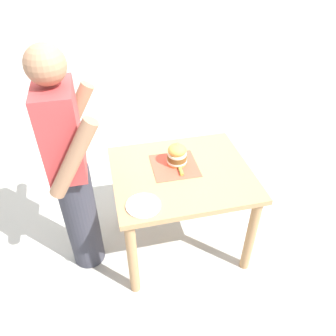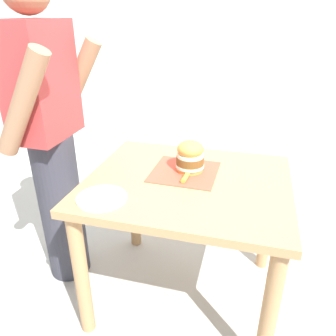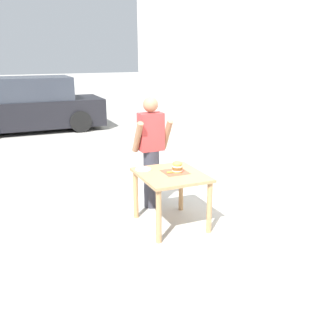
{
  "view_description": "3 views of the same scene",
  "coord_description": "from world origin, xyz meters",
  "px_view_note": "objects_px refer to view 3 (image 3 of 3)",
  "views": [
    {
      "loc": [
        -1.74,
        0.51,
        2.19
      ],
      "look_at": [
        0.0,
        0.1,
        0.8
      ],
      "focal_mm": 35.0,
      "sensor_mm": 36.0,
      "label": 1
    },
    {
      "loc": [
        -1.39,
        -0.28,
        1.49
      ],
      "look_at": [
        0.0,
        0.1,
        0.8
      ],
      "focal_mm": 35.0,
      "sensor_mm": 36.0,
      "label": 2
    },
    {
      "loc": [
        -2.07,
        -4.59,
        2.32
      ],
      "look_at": [
        0.0,
        0.1,
        0.8
      ],
      "focal_mm": 42.0,
      "sensor_mm": 36.0,
      "label": 3
    }
  ],
  "objects_px": {
    "pickle_spear": "(170,172)",
    "side_plate_with_forks": "(143,169)",
    "parked_car_near_curb": "(32,107)",
    "sandwich": "(177,167)",
    "diner_across_table": "(151,151)",
    "patio_table": "(171,183)",
    "parked_car_mid_block": "(268,94)"
  },
  "relations": [
    {
      "from": "sandwich",
      "to": "parked_car_mid_block",
      "type": "relative_size",
      "value": 0.05
    },
    {
      "from": "diner_across_table",
      "to": "parked_car_near_curb",
      "type": "height_order",
      "value": "diner_across_table"
    },
    {
      "from": "sandwich",
      "to": "side_plate_with_forks",
      "type": "distance_m",
      "value": 0.5
    },
    {
      "from": "pickle_spear",
      "to": "parked_car_mid_block",
      "type": "relative_size",
      "value": 0.02
    },
    {
      "from": "diner_across_table",
      "to": "patio_table",
      "type": "bearing_deg",
      "value": -90.62
    },
    {
      "from": "pickle_spear",
      "to": "parked_car_mid_block",
      "type": "xyz_separation_m",
      "value": [
        7.76,
        8.01,
        -0.04
      ]
    },
    {
      "from": "sandwich",
      "to": "diner_across_table",
      "type": "distance_m",
      "value": 0.74
    },
    {
      "from": "patio_table",
      "to": "sandwich",
      "type": "relative_size",
      "value": 5.05
    },
    {
      "from": "side_plate_with_forks",
      "to": "parked_car_near_curb",
      "type": "relative_size",
      "value": 0.05
    },
    {
      "from": "side_plate_with_forks",
      "to": "sandwich",
      "type": "bearing_deg",
      "value": -39.75
    },
    {
      "from": "sandwich",
      "to": "parked_car_near_curb",
      "type": "xyz_separation_m",
      "value": [
        -1.14,
        7.87,
        -0.11
      ]
    },
    {
      "from": "patio_table",
      "to": "pickle_spear",
      "type": "height_order",
      "value": "pickle_spear"
    },
    {
      "from": "sandwich",
      "to": "diner_across_table",
      "type": "xyz_separation_m",
      "value": [
        -0.09,
        0.73,
        0.06
      ]
    },
    {
      "from": "patio_table",
      "to": "sandwich",
      "type": "xyz_separation_m",
      "value": [
        0.1,
        0.01,
        0.21
      ]
    },
    {
      "from": "patio_table",
      "to": "parked_car_near_curb",
      "type": "distance_m",
      "value": 7.95
    },
    {
      "from": "diner_across_table",
      "to": "parked_car_near_curb",
      "type": "bearing_deg",
      "value": 98.36
    },
    {
      "from": "diner_across_table",
      "to": "parked_car_mid_block",
      "type": "bearing_deg",
      "value": 43.25
    },
    {
      "from": "sandwich",
      "to": "diner_across_table",
      "type": "relative_size",
      "value": 0.11
    },
    {
      "from": "parked_car_near_curb",
      "to": "parked_car_mid_block",
      "type": "xyz_separation_m",
      "value": [
        8.79,
        0.14,
        0.0
      ]
    },
    {
      "from": "patio_table",
      "to": "diner_across_table",
      "type": "height_order",
      "value": "diner_across_table"
    },
    {
      "from": "parked_car_mid_block",
      "to": "parked_car_near_curb",
      "type": "bearing_deg",
      "value": -179.1
    },
    {
      "from": "side_plate_with_forks",
      "to": "parked_car_near_curb",
      "type": "height_order",
      "value": "parked_car_near_curb"
    },
    {
      "from": "patio_table",
      "to": "parked_car_mid_block",
      "type": "height_order",
      "value": "parked_car_mid_block"
    },
    {
      "from": "pickle_spear",
      "to": "diner_across_table",
      "type": "relative_size",
      "value": 0.05
    },
    {
      "from": "patio_table",
      "to": "parked_car_near_curb",
      "type": "height_order",
      "value": "parked_car_near_curb"
    },
    {
      "from": "side_plate_with_forks",
      "to": "pickle_spear",
      "type": "bearing_deg",
      "value": -49.44
    },
    {
      "from": "side_plate_with_forks",
      "to": "parked_car_near_curb",
      "type": "xyz_separation_m",
      "value": [
        -0.76,
        7.56,
        -0.03
      ]
    },
    {
      "from": "pickle_spear",
      "to": "side_plate_with_forks",
      "type": "bearing_deg",
      "value": 130.56
    },
    {
      "from": "patio_table",
      "to": "sandwich",
      "type": "bearing_deg",
      "value": 6.11
    },
    {
      "from": "pickle_spear",
      "to": "parked_car_near_curb",
      "type": "relative_size",
      "value": 0.02
    },
    {
      "from": "parked_car_mid_block",
      "to": "patio_table",
      "type": "bearing_deg",
      "value": -134.0
    },
    {
      "from": "sandwich",
      "to": "diner_across_table",
      "type": "height_order",
      "value": "diner_across_table"
    }
  ]
}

